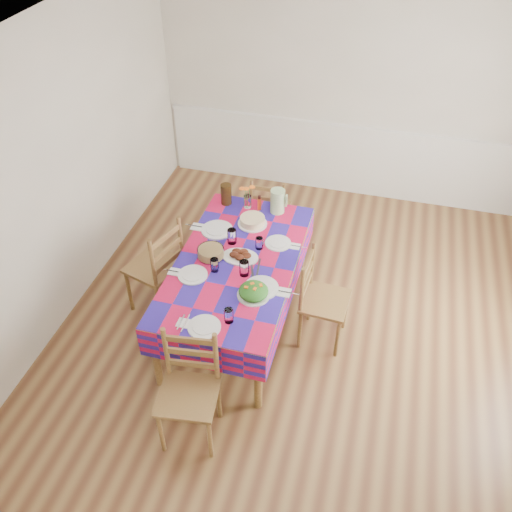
# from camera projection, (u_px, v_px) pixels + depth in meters

# --- Properties ---
(room) EXTENTS (4.58, 5.08, 2.78)m
(room) POSITION_uv_depth(u_px,v_px,m) (310.00, 214.00, 4.34)
(room) COLOR brown
(room) RESTS_ON ground
(wainscot) EXTENTS (4.41, 0.06, 0.92)m
(wainscot) POSITION_uv_depth(u_px,v_px,m) (343.00, 157.00, 6.72)
(wainscot) COLOR white
(wainscot) RESTS_ON room
(dining_table) EXTENTS (1.05, 1.95, 0.76)m
(dining_table) POSITION_uv_depth(u_px,v_px,m) (236.00, 268.00, 4.86)
(dining_table) COLOR brown
(dining_table) RESTS_ON room
(setting_near_head) EXTENTS (0.42, 0.28, 0.13)m
(setting_near_head) POSITION_uv_depth(u_px,v_px,m) (212.00, 323.00, 4.20)
(setting_near_head) COLOR white
(setting_near_head) RESTS_ON dining_table
(setting_left_near) EXTENTS (0.47, 0.28, 0.12)m
(setting_left_near) POSITION_uv_depth(u_px,v_px,m) (200.00, 271.00, 4.66)
(setting_left_near) COLOR white
(setting_left_near) RESTS_ON dining_table
(setting_left_far) EXTENTS (0.55, 0.33, 0.15)m
(setting_left_far) POSITION_uv_depth(u_px,v_px,m) (222.00, 232.00, 5.07)
(setting_left_far) COLOR white
(setting_left_far) RESTS_ON dining_table
(setting_right_near) EXTENTS (0.56, 0.32, 0.14)m
(setting_right_near) POSITION_uv_depth(u_px,v_px,m) (256.00, 281.00, 4.56)
(setting_right_near) COLOR white
(setting_right_near) RESTS_ON dining_table
(setting_right_far) EXTENTS (0.45, 0.26, 0.12)m
(setting_right_far) POSITION_uv_depth(u_px,v_px,m) (272.00, 243.00, 4.95)
(setting_right_far) COLOR white
(setting_right_far) RESTS_ON dining_table
(meat_platter) EXTENTS (0.33, 0.24, 0.06)m
(meat_platter) POSITION_uv_depth(u_px,v_px,m) (240.00, 255.00, 4.82)
(meat_platter) COLOR white
(meat_platter) RESTS_ON dining_table
(salad_platter) EXTENTS (0.27, 0.27, 0.12)m
(salad_platter) POSITION_uv_depth(u_px,v_px,m) (254.00, 292.00, 4.44)
(salad_platter) COLOR white
(salad_platter) RESTS_ON dining_table
(pasta_bowl) EXTENTS (0.24, 0.24, 0.09)m
(pasta_bowl) POSITION_uv_depth(u_px,v_px,m) (211.00, 253.00, 4.82)
(pasta_bowl) COLOR white
(pasta_bowl) RESTS_ON dining_table
(cake) EXTENTS (0.28, 0.28, 0.08)m
(cake) POSITION_uv_depth(u_px,v_px,m) (252.00, 221.00, 5.19)
(cake) COLOR white
(cake) RESTS_ON dining_table
(serving_utensils) EXTENTS (0.13, 0.30, 0.01)m
(serving_utensils) POSITION_uv_depth(u_px,v_px,m) (255.00, 270.00, 4.71)
(serving_utensils) COLOR black
(serving_utensils) RESTS_ON dining_table
(flower_vase) EXTENTS (0.16, 0.13, 0.25)m
(flower_vase) POSITION_uv_depth(u_px,v_px,m) (247.00, 198.00, 5.37)
(flower_vase) COLOR white
(flower_vase) RESTS_ON dining_table
(hot_sauce) EXTENTS (0.04, 0.04, 0.16)m
(hot_sauce) POSITION_uv_depth(u_px,v_px,m) (259.00, 203.00, 5.35)
(hot_sauce) COLOR red
(hot_sauce) RESTS_ON dining_table
(green_pitcher) EXTENTS (0.14, 0.14, 0.25)m
(green_pitcher) POSITION_uv_depth(u_px,v_px,m) (278.00, 201.00, 5.30)
(green_pitcher) COLOR #9DC48A
(green_pitcher) RESTS_ON dining_table
(tea_pitcher) EXTENTS (0.11, 0.11, 0.22)m
(tea_pitcher) POSITION_uv_depth(u_px,v_px,m) (226.00, 194.00, 5.41)
(tea_pitcher) COLOR black
(tea_pitcher) RESTS_ON dining_table
(name_card) EXTENTS (0.07, 0.02, 0.02)m
(name_card) POSITION_uv_depth(u_px,v_px,m) (198.00, 338.00, 4.11)
(name_card) COLOR white
(name_card) RESTS_ON dining_table
(chair_near) EXTENTS (0.49, 0.47, 1.00)m
(chair_near) POSITION_uv_depth(u_px,v_px,m) (189.00, 391.00, 4.08)
(chair_near) COLOR brown
(chair_near) RESTS_ON room
(chair_far) EXTENTS (0.41, 0.39, 0.90)m
(chair_far) POSITION_uv_depth(u_px,v_px,m) (270.00, 212.00, 5.91)
(chair_far) COLOR brown
(chair_far) RESTS_ON room
(chair_left) EXTENTS (0.55, 0.57, 1.04)m
(chair_left) POSITION_uv_depth(u_px,v_px,m) (158.00, 268.00, 5.11)
(chair_left) COLOR brown
(chair_left) RESTS_ON room
(chair_right) EXTENTS (0.43, 0.45, 0.96)m
(chair_right) POSITION_uv_depth(u_px,v_px,m) (320.00, 300.00, 4.83)
(chair_right) COLOR brown
(chair_right) RESTS_ON room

